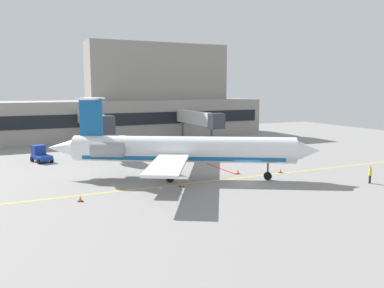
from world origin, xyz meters
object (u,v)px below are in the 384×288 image
regional_jet (179,149)px  fuel_tank (110,143)px  pushback_tractor (248,147)px  baggage_tug (40,154)px  marshaller (370,174)px

regional_jet → fuel_tank: size_ratio=4.03×
regional_jet → fuel_tank: regional_jet is taller
regional_jet → pushback_tractor: 21.85m
baggage_tug → pushback_tractor: bearing=-9.3°
marshaller → baggage_tug: bearing=137.5°
fuel_tank → marshaller: fuel_tank is taller
regional_jet → fuel_tank: (-2.43, 22.87, -1.97)m
pushback_tractor → marshaller: 23.74m
regional_jet → pushback_tractor: regional_jet is taller
baggage_tug → marshaller: 42.67m
marshaller → regional_jet: bearing=148.5°
baggage_tug → pushback_tractor: size_ratio=0.97×
marshaller → fuel_tank: bearing=121.0°
pushback_tractor → marshaller: size_ratio=1.96×
fuel_tank → regional_jet: bearing=-83.9°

